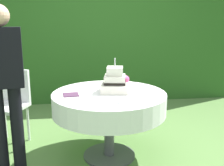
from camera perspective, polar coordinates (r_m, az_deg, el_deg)
name	(u,v)px	position (r m, az deg, el deg)	size (l,w,h in m)	color
ground_plane	(109,156)	(3.05, -0.58, -15.28)	(20.00, 20.00, 0.00)	#547A3D
foliage_hedge	(94,21)	(4.88, -3.78, 13.10)	(5.19, 0.41, 2.90)	#28561E
cake_table	(109,103)	(2.81, -0.61, -4.36)	(1.19, 1.19, 0.72)	#4C4C51
wedding_cake	(115,82)	(2.80, 0.73, 0.20)	(0.34, 0.33, 0.36)	silver
serving_plate_near	(123,102)	(2.45, 2.43, -4.06)	(0.14, 0.14, 0.01)	white
serving_plate_far	(145,90)	(2.88, 7.13, -1.56)	(0.12, 0.12, 0.01)	white
napkin_stack	(71,95)	(2.72, -8.79, -2.48)	(0.15, 0.15, 0.01)	#4C2D47
garden_chair	(11,100)	(3.39, -20.91, -3.33)	(0.52, 0.52, 0.89)	white
standing_person	(4,79)	(2.67, -22.15, 0.86)	(0.39, 0.26, 1.60)	black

